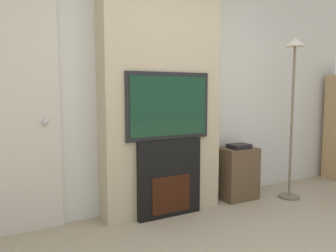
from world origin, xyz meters
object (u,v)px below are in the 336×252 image
television (168,106)px  media_stand (237,172)px  fireplace (168,178)px  floor_lamp (293,86)px

television → media_stand: 1.27m
media_stand → television: bearing=-174.8°
fireplace → floor_lamp: 1.82m
fireplace → media_stand: 0.98m
fireplace → television: 0.73m
television → media_stand: bearing=5.2°
fireplace → media_stand: bearing=5.1°
fireplace → television: size_ratio=0.86×
floor_lamp → fireplace: bearing=172.4°
television → media_stand: size_ratio=1.39×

